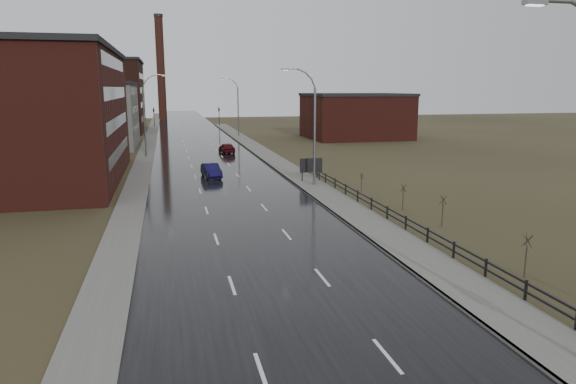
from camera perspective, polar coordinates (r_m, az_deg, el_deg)
road at (r=72.42m, az=-9.16°, el=3.83°), size 14.00×300.00×0.06m
sidewalk_right at (r=49.48m, az=3.01°, el=0.50°), size 3.20×180.00×0.18m
curb_right at (r=49.08m, az=1.30°, el=0.43°), size 0.16×180.00×0.18m
sidewalk_left at (r=72.31m, az=-15.67°, el=3.56°), size 2.40×260.00×0.12m
warehouse_near at (r=58.88m, az=-29.21°, el=7.38°), size 22.44×28.56×13.50m
warehouse_mid at (r=90.65m, az=-21.67°, el=8.01°), size 16.32×20.40×10.50m
warehouse_far at (r=120.97m, az=-22.13°, el=9.84°), size 26.52×24.48×15.50m
building_right at (r=100.20m, az=7.50°, el=8.40°), size 18.36×16.32×8.50m
smokestack at (r=161.73m, az=-13.96°, el=13.29°), size 2.70×2.70×30.70m
streetlight_right_mid at (r=49.64m, az=2.64°, el=7.24°), size 3.36×0.28×11.35m
streetlight_left at (r=73.76m, az=-15.46°, el=8.23°), size 3.36×0.28×11.35m
streetlight_right_far at (r=102.58m, az=-5.73°, el=9.39°), size 3.36×0.28×11.35m
guardrail at (r=34.76m, az=13.46°, el=-3.49°), size 0.10×53.05×1.10m
shrub_c at (r=28.81m, az=24.95°, el=-6.34°), size 0.55×0.57×2.30m
shrub_d at (r=37.16m, az=16.82°, el=-1.94°), size 0.53×0.56×2.24m
shrub_e at (r=41.38m, az=12.67°, el=-0.49°), size 0.50×0.53×2.10m
shrub_f at (r=48.61m, az=8.18°, el=1.15°), size 0.40×0.42×1.66m
billboard at (r=52.37m, az=2.57°, el=2.91°), size 2.37×0.17×2.50m
traffic_light_left at (r=131.74m, az=-14.71°, el=8.99°), size 0.58×2.73×5.30m
traffic_light_right at (r=132.35m, az=-7.69°, el=9.27°), size 0.58×2.73×5.30m
car_near at (r=55.77m, az=-8.53°, el=2.32°), size 2.06×4.66×1.49m
car_far at (r=76.60m, az=-6.82°, el=4.86°), size 2.28×4.66×1.53m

